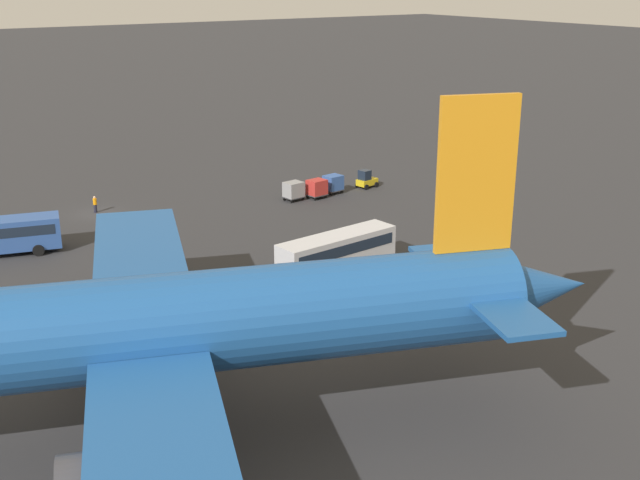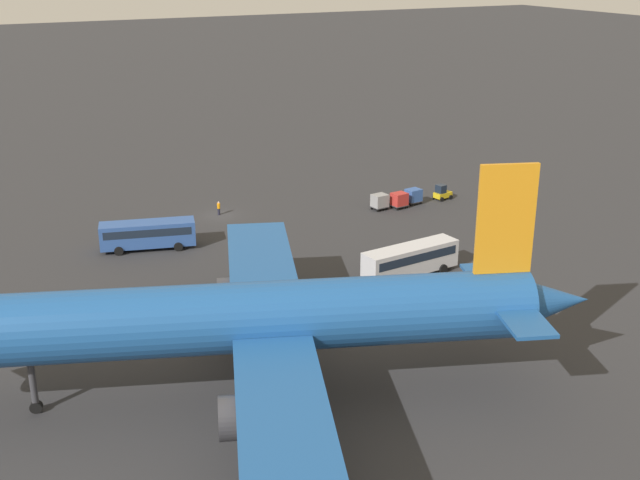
% 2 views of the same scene
% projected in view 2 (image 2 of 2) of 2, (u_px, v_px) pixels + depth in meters
% --- Properties ---
extents(ground_plane, '(600.00, 600.00, 0.00)m').
position_uv_depth(ground_plane, '(220.00, 215.00, 102.18)').
color(ground_plane, '#2D2D30').
extents(airplane, '(51.00, 44.33, 17.70)m').
position_uv_depth(airplane, '(249.00, 319.00, 58.43)').
color(airplane, '#1E5193').
rests_on(airplane, ground).
extents(shuttle_bus_near, '(10.87, 5.23, 3.19)m').
position_uv_depth(shuttle_bus_near, '(148.00, 233.00, 90.19)').
color(shuttle_bus_near, '#2D5199').
rests_on(shuttle_bus_near, ground).
extents(shuttle_bus_far, '(11.07, 3.82, 3.29)m').
position_uv_depth(shuttle_bus_far, '(410.00, 258.00, 82.69)').
color(shuttle_bus_far, silver).
rests_on(shuttle_bus_far, ground).
extents(baggage_tug, '(2.59, 2.00, 2.10)m').
position_uv_depth(baggage_tug, '(442.00, 193.00, 108.36)').
color(baggage_tug, gold).
rests_on(baggage_tug, ground).
extents(worker_person, '(0.38, 0.38, 1.74)m').
position_uv_depth(worker_person, '(219.00, 208.00, 102.15)').
color(worker_person, '#1E1E2D').
rests_on(worker_person, ground).
extents(cargo_cart_blue, '(2.20, 1.93, 2.06)m').
position_uv_depth(cargo_cart_blue, '(413.00, 195.00, 106.32)').
color(cargo_cart_blue, '#38383D').
rests_on(cargo_cart_blue, ground).
extents(cargo_cart_red, '(2.20, 1.93, 2.06)m').
position_uv_depth(cargo_cart_red, '(399.00, 199.00, 104.63)').
color(cargo_cart_red, '#38383D').
rests_on(cargo_cart_red, ground).
extents(cargo_cart_grey, '(2.20, 1.93, 2.06)m').
position_uv_depth(cargo_cart_grey, '(380.00, 201.00, 104.01)').
color(cargo_cart_grey, '#38383D').
rests_on(cargo_cart_grey, ground).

